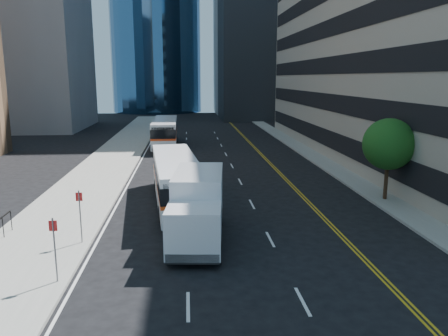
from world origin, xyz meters
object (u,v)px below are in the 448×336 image
(street_tree, at_px, (389,144))
(box_truck, at_px, (198,207))
(bus_front, at_px, (176,179))
(bus_rear, at_px, (165,132))

(street_tree, bearing_deg, box_truck, -154.07)
(bus_front, xyz_separation_m, box_truck, (1.15, -6.30, 0.11))
(bus_rear, bearing_deg, box_truck, -84.90)
(box_truck, bearing_deg, street_tree, 31.28)
(bus_front, bearing_deg, bus_rear, 88.33)
(street_tree, height_order, bus_front, street_tree)
(bus_front, height_order, bus_rear, bus_rear)
(box_truck, bearing_deg, bus_rear, 100.87)
(bus_rear, height_order, box_truck, box_truck)
(bus_front, height_order, box_truck, box_truck)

